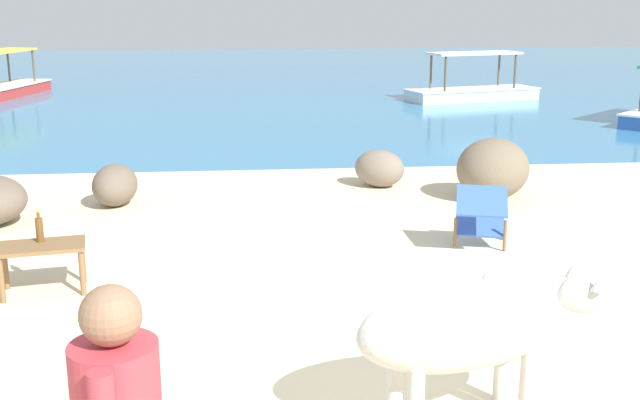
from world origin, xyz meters
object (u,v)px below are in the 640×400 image
at_px(deck_chair_far, 481,214).
at_px(boat_red, 5,86).
at_px(cow, 471,325).
at_px(bottle, 39,229).
at_px(boat_white, 472,90).
at_px(low_bench_table, 42,253).

height_order(deck_chair_far, boat_red, boat_red).
bearing_deg(cow, bottle, 126.06).
distance_m(cow, bottle, 4.20).
xyz_separation_m(bottle, deck_chair_far, (4.35, 0.80, -0.19)).
bearing_deg(boat_white, cow, -121.94).
xyz_separation_m(cow, bottle, (-3.23, 2.68, -0.09)).
height_order(low_bench_table, boat_red, boat_red).
relative_size(cow, boat_white, 0.47).
distance_m(low_bench_table, deck_chair_far, 4.42).
relative_size(bottle, deck_chair_far, 0.34).
bearing_deg(boat_white, boat_red, 154.93).
distance_m(low_bench_table, boat_white, 16.04).
relative_size(cow, boat_red, 0.47).
xyz_separation_m(bottle, boat_white, (8.03, 13.80, -0.32)).
xyz_separation_m(low_bench_table, bottle, (-0.03, 0.09, 0.19)).
height_order(cow, deck_chair_far, cow).
relative_size(boat_red, boat_white, 0.99).
height_order(cow, boat_white, boat_white).
bearing_deg(deck_chair_far, low_bench_table, 117.35).
bearing_deg(boat_white, low_bench_table, -135.66).
bearing_deg(boat_red, cow, -145.22).
height_order(bottle, boat_white, boat_white).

